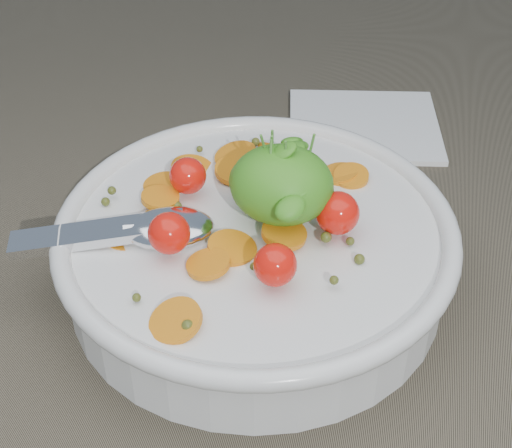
# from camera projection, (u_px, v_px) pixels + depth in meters

# --- Properties ---
(ground) EXTENTS (6.00, 6.00, 0.00)m
(ground) POSITION_uv_depth(u_px,v_px,m) (231.00, 266.00, 0.62)
(ground) COLOR #6A604C
(ground) RESTS_ON ground
(bowl) EXTENTS (0.32, 0.30, 0.13)m
(bowl) POSITION_uv_depth(u_px,v_px,m) (256.00, 248.00, 0.59)
(bowl) COLOR white
(bowl) RESTS_ON ground
(napkin) EXTENTS (0.17, 0.15, 0.01)m
(napkin) POSITION_uv_depth(u_px,v_px,m) (364.00, 126.00, 0.78)
(napkin) COLOR white
(napkin) RESTS_ON ground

